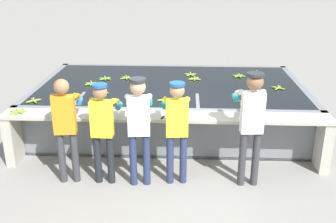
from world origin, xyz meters
The scene contains 23 objects.
ground_plane centered at (0.00, 0.00, 0.00)m, with size 80.00×80.00×0.00m, color gray.
wash_tank centered at (0.00, 2.00, 0.44)m, with size 5.32×3.11×0.90m.
work_ledge centered at (0.00, 0.22, 0.66)m, with size 5.32×0.45×0.90m.
worker_0 centered at (-1.45, -0.33, 0.98)m, with size 0.46×0.73×1.64m.
worker_1 centered at (-0.90, -0.33, 0.95)m, with size 0.42×0.72×1.58m.
worker_2 centered at (-0.35, -0.36, 1.02)m, with size 0.45×0.73×1.68m.
worker_3 centered at (0.20, -0.28, 0.97)m, with size 0.45×0.73×1.60m.
worker_4 centered at (1.28, -0.30, 1.08)m, with size 0.44×0.74×1.76m.
banana_bunch_floating_0 centered at (-0.50, 0.90, 0.91)m, with size 0.28×0.28×0.08m.
banana_bunch_floating_1 centered at (-1.58, 1.86, 0.91)m, with size 0.27×0.28×0.08m.
banana_bunch_floating_2 centered at (1.36, 0.84, 0.91)m, with size 0.26×0.28×0.08m.
banana_bunch_floating_3 centered at (-2.35, 0.77, 0.92)m, with size 0.24×0.24×0.08m.
banana_bunch_floating_4 centered at (-1.38, 2.24, 0.91)m, with size 0.28×0.28×0.08m.
banana_bunch_floating_5 centered at (-1.24, 1.32, 0.92)m, with size 0.27×0.27×0.08m.
banana_bunch_floating_6 centered at (1.45, 2.59, 0.91)m, with size 0.28×0.28×0.08m.
banana_bunch_floating_7 centered at (-0.05, 0.93, 0.92)m, with size 0.28×0.28×0.08m.
banana_bunch_floating_8 centered at (1.88, 2.87, 0.92)m, with size 0.28×0.28×0.08m.
banana_bunch_floating_9 centered at (0.41, 2.66, 0.91)m, with size 0.28×0.27×0.08m.
banana_bunch_floating_10 centered at (0.50, 2.32, 0.91)m, with size 0.28×0.27×0.08m.
banana_bunch_floating_11 centered at (-0.94, 2.33, 0.91)m, with size 0.27×0.28×0.08m.
banana_bunch_floating_12 centered at (2.11, 1.75, 0.92)m, with size 0.25×0.25×0.08m.
banana_bunch_ledge_0 centered at (-2.40, 0.21, 0.92)m, with size 0.28×0.28×0.08m.
knife_0 centered at (-0.01, 0.15, 0.91)m, with size 0.16×0.33×0.02m.
Camera 1 is at (0.33, -5.63, 3.17)m, focal length 42.00 mm.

